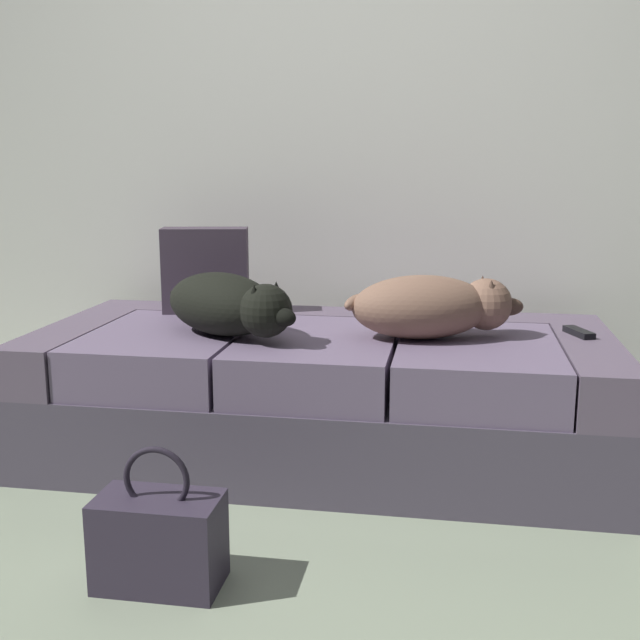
% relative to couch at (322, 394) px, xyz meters
% --- Properties ---
extents(ground_plane, '(10.00, 10.00, 0.00)m').
position_rel_couch_xyz_m(ground_plane, '(0.00, -1.10, -0.24)').
color(ground_plane, gray).
extents(back_wall, '(6.40, 0.10, 2.80)m').
position_rel_couch_xyz_m(back_wall, '(0.00, 0.67, 1.16)').
color(back_wall, silver).
rests_on(back_wall, ground).
extents(couch, '(2.06, 0.95, 0.47)m').
position_rel_couch_xyz_m(couch, '(0.00, 0.00, 0.00)').
color(couch, '#4C4454').
rests_on(couch, ground).
extents(dog_dark, '(0.59, 0.49, 0.22)m').
position_rel_couch_xyz_m(dog_dark, '(-0.31, -0.14, 0.35)').
color(dog_dark, black).
rests_on(dog_dark, couch).
extents(dog_tan, '(0.63, 0.39, 0.22)m').
position_rel_couch_xyz_m(dog_tan, '(0.39, -0.05, 0.35)').
color(dog_tan, '#805E4B').
rests_on(dog_tan, couch).
extents(tv_remote, '(0.10, 0.16, 0.02)m').
position_rel_couch_xyz_m(tv_remote, '(0.90, 0.08, 0.25)').
color(tv_remote, black).
rests_on(tv_remote, couch).
extents(throw_pillow, '(0.36, 0.18, 0.34)m').
position_rel_couch_xyz_m(throw_pillow, '(-0.52, 0.27, 0.41)').
color(throw_pillow, '#413643').
rests_on(throw_pillow, couch).
extents(handbag, '(0.32, 0.18, 0.38)m').
position_rel_couch_xyz_m(handbag, '(-0.26, -0.97, -0.11)').
color(handbag, '#332A3B').
rests_on(handbag, ground).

